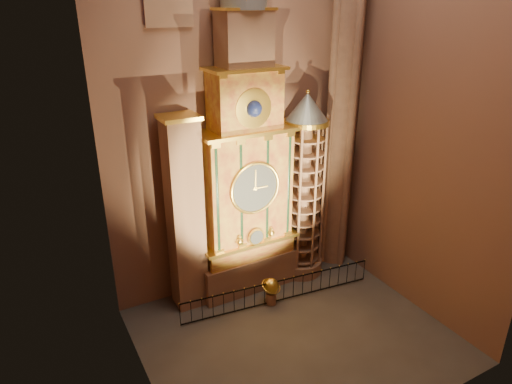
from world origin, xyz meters
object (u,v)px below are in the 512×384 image
portrait_tower (185,215)px  celestial_globe (271,289)px  astronomical_clock (246,175)px  iron_railing (279,291)px  stair_turret (304,189)px

portrait_tower → celestial_globe: size_ratio=6.76×
astronomical_clock → iron_railing: size_ratio=1.56×
celestial_globe → iron_railing: bearing=-13.5°
astronomical_clock → stair_turret: (3.50, -0.26, -1.41)m
stair_turret → celestial_globe: (-3.20, -1.95, -4.36)m
portrait_tower → stair_turret: stair_turret is taller
stair_turret → celestial_globe: bearing=-148.7°
celestial_globe → iron_railing: celestial_globe is taller
celestial_globe → astronomical_clock: bearing=97.7°
stair_turret → iron_railing: bearing=-143.4°
astronomical_clock → portrait_tower: bearing=179.7°
astronomical_clock → stair_turret: size_ratio=1.55×
astronomical_clock → celestial_globe: bearing=-82.3°
portrait_tower → stair_turret: bearing=-2.3°
stair_turret → iron_railing: stair_turret is taller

